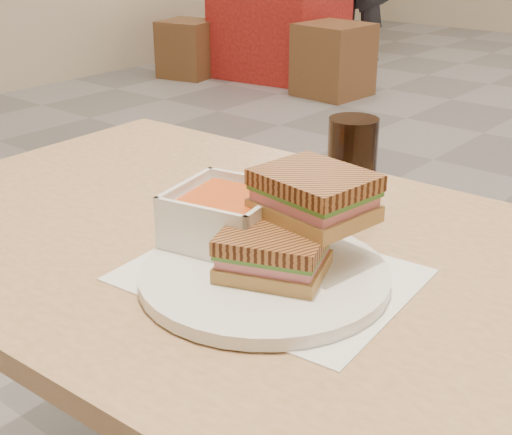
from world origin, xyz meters
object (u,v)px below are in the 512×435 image
Objects in this scene: panini_lower at (273,253)px; bg_chair_0l at (189,49)px; soup_bowl at (227,218)px; plate at (264,275)px; main_table at (271,325)px; bg_chair_0r at (333,60)px; bg_table_0 at (280,27)px; cola_glass at (351,170)px.

panini_lower is 4.80m from bg_chair_0l.
plate is at bearing -20.71° from soup_bowl.
main_table reaches higher than bg_chair_0l.
bg_chair_0l is 0.92× the size of bg_chair_0r.
soup_bowl is (-0.09, 0.03, 0.04)m from plate.
bg_table_0 is at bearing 127.85° from main_table.
panini_lower is 0.33× the size of bg_chair_0l.
panini_lower is (0.01, 0.00, 0.03)m from plate.
bg_chair_0r reaches higher than bg_chair_0l.
plate is 0.66× the size of bg_chair_0l.
soup_bowl reaches higher than bg_chair_0r.
main_table is 8.34× the size of cola_glass.
bg_table_0 is 0.78m from bg_chair_0r.
panini_lower is at bearing -43.66° from bg_chair_0l.
plate is at bearing -52.24° from bg_table_0.
main_table is at bearing 123.07° from plate.
soup_bowl is at bearing -58.11° from bg_chair_0r.
bg_chair_0l is (-3.38, 3.21, -0.43)m from main_table.
main_table is 8.45× the size of panini_lower.
soup_bowl is at bearing -52.84° from bg_table_0.
cola_glass is at bearing 82.42° from main_table.
plate is 4.17m from bg_chair_0r.
soup_bowl is 4.74m from bg_table_0.
main_table is 2.53× the size of bg_chair_0r.
bg_chair_0l is (-0.49, -0.51, -0.15)m from bg_table_0.
cola_glass is 3.98m from bg_chair_0r.
bg_chair_0r is at bearing 9.20° from bg_chair_0l.
main_table is 4.07m from bg_chair_0r.
panini_lower is 0.16× the size of bg_table_0.
bg_chair_0r is (-2.19, 3.41, -0.39)m from main_table.
main_table reaches higher than bg_chair_0r.
cola_glass is at bearing -55.89° from bg_chair_0r.
bg_chair_0r is (0.70, -0.31, -0.12)m from bg_table_0.
plate is 2.03× the size of panini_lower.
panini_lower reaches higher than plate.
panini_lower is at bearing -50.26° from main_table.
cola_glass is at bearing -41.98° from bg_chair_0l.
bg_table_0 is (-2.91, 3.57, -0.46)m from cola_glass.
main_table is 2.76× the size of bg_chair_0l.
soup_bowl reaches higher than plate.
bg_table_0 is at bearing 127.76° from plate.
soup_bowl reaches higher than panini_lower.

